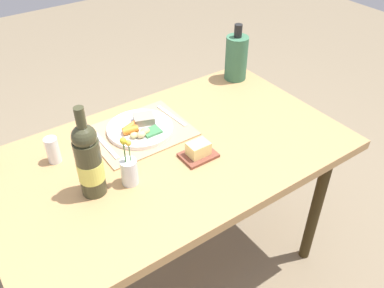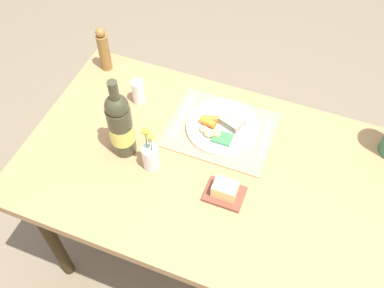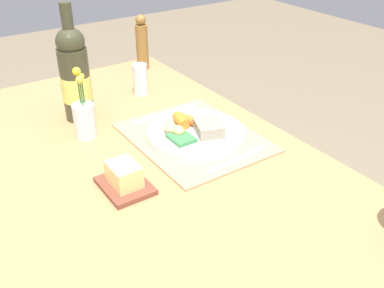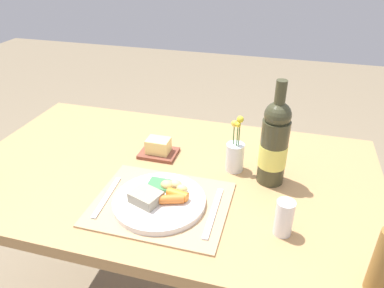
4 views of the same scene
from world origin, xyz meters
name	(u,v)px [view 2 (image 2 of 4)]	position (x,y,z in m)	size (l,w,h in m)	color
ground_plane	(208,255)	(0.00, 0.00, 0.00)	(8.00, 8.00, 0.00)	#7D6D54
dining_table	(213,179)	(0.00, 0.00, 0.67)	(1.37, 0.81, 0.75)	#AF8351
placemat	(221,130)	(0.03, -0.17, 0.75)	(0.39, 0.31, 0.01)	tan
dinner_plate	(222,126)	(0.03, -0.17, 0.77)	(0.27, 0.27, 0.05)	white
fork	(265,137)	(-0.13, -0.19, 0.76)	(0.01, 0.19, 0.01)	silver
knife	(182,117)	(0.19, -0.17, 0.76)	(0.02, 0.22, 0.01)	silver
salt_shaker	(138,92)	(0.38, -0.19, 0.80)	(0.05, 0.05, 0.10)	white
butter_dish	(225,191)	(-0.07, 0.09, 0.77)	(0.13, 0.10, 0.06)	brown
wine_bottle	(120,125)	(0.33, 0.04, 0.88)	(0.09, 0.09, 0.34)	#3B3B25
pepper_mill	(104,50)	(0.59, -0.32, 0.84)	(0.04, 0.04, 0.20)	olive
flower_vase	(151,156)	(0.21, 0.07, 0.81)	(0.06, 0.06, 0.20)	silver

